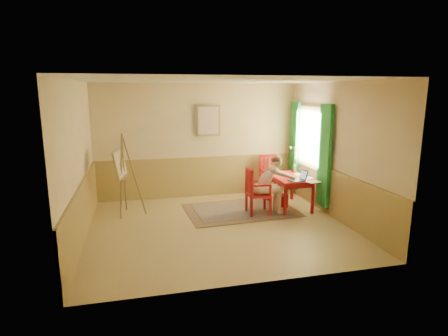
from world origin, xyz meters
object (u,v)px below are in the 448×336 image
object	(u,v)px
chair_back	(269,176)
figure	(269,182)
easel	(122,167)
chair_left	(256,191)
laptop	(299,179)
table	(289,180)

from	to	relation	value
chair_back	figure	bearing A→B (deg)	-110.27
chair_back	easel	xyz separation A→B (m)	(-3.54, -0.66, 0.53)
chair_left	chair_back	size ratio (longest dim) A/B	0.99
easel	chair_back	bearing A→B (deg)	10.60
figure	easel	bearing A→B (deg)	167.71
chair_back	laptop	xyz separation A→B (m)	(0.13, -1.44, 0.25)
figure	easel	distance (m)	3.14
laptop	chair_back	bearing A→B (deg)	95.30
table	laptop	distance (m)	0.45
table	figure	size ratio (longest dim) A/B	0.96
chair_back	chair_left	bearing A→B (deg)	-120.77
chair_back	easel	bearing A→B (deg)	-169.40
table	figure	world-z (taller)	figure
table	figure	bearing A→B (deg)	-151.98
figure	easel	size ratio (longest dim) A/B	0.71
table	chair_back	xyz separation A→B (m)	(-0.11, 1.01, -0.12)
figure	laptop	size ratio (longest dim) A/B	3.06
chair_left	easel	bearing A→B (deg)	166.78
chair_left	figure	world-z (taller)	figure
chair_back	laptop	size ratio (longest dim) A/B	2.51
figure	easel	xyz separation A→B (m)	(-3.05, 0.66, 0.35)
chair_left	chair_back	world-z (taller)	chair_back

